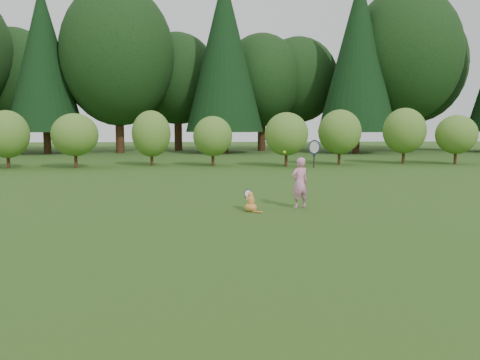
{
  "coord_description": "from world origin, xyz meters",
  "views": [
    {
      "loc": [
        -0.52,
        -9.07,
        1.82
      ],
      "look_at": [
        0.2,
        0.8,
        0.7
      ],
      "focal_mm": 35.0,
      "sensor_mm": 36.0,
      "label": 1
    }
  ],
  "objects": [
    {
      "name": "ground",
      "position": [
        0.0,
        0.0,
        0.0
      ],
      "size": [
        100.0,
        100.0,
        0.0
      ],
      "primitive_type": "plane",
      "color": "#2E4A15",
      "rests_on": "ground"
    },
    {
      "name": "child",
      "position": [
        1.6,
        1.26,
        0.6
      ],
      "size": [
        0.66,
        0.45,
        1.72
      ],
      "rotation": [
        0.0,
        0.0,
        3.53
      ],
      "color": "pink",
      "rests_on": "ground"
    },
    {
      "name": "tennis_ball",
      "position": [
        1.36,
        2.0,
        1.23
      ],
      "size": [
        0.07,
        0.07,
        0.07
      ],
      "color": "#B5C517",
      "rests_on": "ground"
    },
    {
      "name": "shrub_row",
      "position": [
        0.0,
        13.0,
        1.4
      ],
      "size": [
        28.0,
        3.0,
        2.8
      ],
      "primitive_type": null,
      "color": "#4F7323",
      "rests_on": "ground"
    },
    {
      "name": "cat",
      "position": [
        0.44,
        0.9,
        0.22
      ],
      "size": [
        0.43,
        0.65,
        0.58
      ],
      "rotation": [
        0.0,
        0.0,
        0.4
      ],
      "color": "#BF7D24",
      "rests_on": "ground"
    },
    {
      "name": "woodland_backdrop",
      "position": [
        0.0,
        23.0,
        7.5
      ],
      "size": [
        48.0,
        10.0,
        15.0
      ],
      "primitive_type": null,
      "color": "black",
      "rests_on": "ground"
    }
  ]
}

